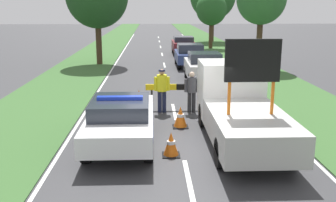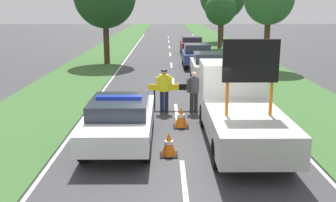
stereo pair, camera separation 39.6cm
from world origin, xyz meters
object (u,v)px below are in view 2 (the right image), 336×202
pedestrian_civilian (194,89)px  queued_car_van_white (209,67)px  queued_car_hatch_blue (197,55)px  traffic_cone_near_truck (169,144)px  traffic_cone_behind_barrier (214,102)px  queued_car_wagon_maroon (192,45)px  work_truck (239,107)px  road_barrier (179,89)px  roadside_tree_mid_right (221,9)px  police_officer (164,87)px  traffic_cone_near_police (142,97)px  traffic_cone_lane_edge (181,117)px  police_car (120,119)px  traffic_cone_centre_front (128,104)px

pedestrian_civilian → queued_car_van_white: 6.40m
queued_car_van_white → queued_car_hatch_blue: queued_car_van_white is taller
traffic_cone_near_truck → traffic_cone_behind_barrier: bearing=69.3°
queued_car_van_white → queued_car_hatch_blue: size_ratio=0.99×
queued_car_wagon_maroon → work_truck: bearing=90.0°
traffic_cone_near_truck → queued_car_wagon_maroon: 23.25m
work_truck → road_barrier: (-1.68, 3.86, -0.24)m
work_truck → queued_car_hatch_blue: (-0.08, 15.04, -0.25)m
queued_car_hatch_blue → roadside_tree_mid_right: size_ratio=0.75×
police_officer → traffic_cone_near_police: (-0.93, 1.19, -0.69)m
police_officer → traffic_cone_behind_barrier: size_ratio=2.75×
traffic_cone_near_truck → road_barrier: bearing=84.9°
work_truck → traffic_cone_near_truck: bearing=33.8°
traffic_cone_lane_edge → roadside_tree_mid_right: bearing=79.4°
work_truck → traffic_cone_near_truck: work_truck is taller
police_car → queued_car_hatch_blue: 15.71m
police_officer → traffic_cone_lane_edge: (0.58, -1.97, -0.65)m
traffic_cone_centre_front → queued_car_hatch_blue: queued_car_hatch_blue is taller
road_barrier → queued_car_van_white: size_ratio=0.63×
pedestrian_civilian → queued_car_hatch_blue: size_ratio=0.41×
traffic_cone_centre_front → traffic_cone_behind_barrier: traffic_cone_centre_front is taller
traffic_cone_lane_edge → queued_car_wagon_maroon: size_ratio=0.18×
traffic_cone_lane_edge → queued_car_van_white: 8.41m
traffic_cone_lane_edge → roadside_tree_mid_right: size_ratio=0.14×
police_officer → road_barrier: bearing=-113.1°
traffic_cone_centre_front → traffic_cone_behind_barrier: 3.41m
traffic_cone_behind_barrier → roadside_tree_mid_right: bearing=81.8°
police_officer → traffic_cone_lane_edge: 2.15m
pedestrian_civilian → traffic_cone_behind_barrier: size_ratio=2.60×
traffic_cone_behind_barrier → police_car: bearing=-130.3°
work_truck → police_officer: (-2.28, 3.30, -0.05)m
road_barrier → roadside_tree_mid_right: bearing=86.2°
pedestrian_civilian → traffic_cone_near_police: pedestrian_civilian is taller
traffic_cone_centre_front → traffic_cone_near_police: bearing=69.6°
roadside_tree_mid_right → road_barrier: bearing=-101.7°
pedestrian_civilian → traffic_cone_lane_edge: (-0.57, -1.91, -0.58)m
traffic_cone_near_police → traffic_cone_near_truck: size_ratio=0.97×
pedestrian_civilian → traffic_cone_near_police: 2.51m
traffic_cone_centre_front → queued_car_wagon_maroon: bearing=78.8°
pedestrian_civilian → traffic_cone_near_truck: bearing=-112.5°
police_officer → traffic_cone_centre_front: (-1.39, -0.05, -0.66)m
traffic_cone_near_police → traffic_cone_lane_edge: (1.51, -3.16, 0.04)m
roadside_tree_mid_right → police_car: bearing=-103.8°
pedestrian_civilian → traffic_cone_lane_edge: pedestrian_civilian is taller
police_car → road_barrier: (1.91, 4.12, 0.05)m
police_officer → traffic_cone_near_police: 1.66m
police_car → road_barrier: 4.54m
road_barrier → traffic_cone_near_police: 1.72m
queued_car_van_white → queued_car_wagon_maroon: 12.33m
road_barrier → traffic_cone_lane_edge: road_barrier is taller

